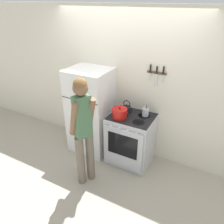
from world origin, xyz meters
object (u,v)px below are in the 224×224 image
(stove_range, at_px, (130,139))
(person, at_px, (83,128))
(refrigerator, at_px, (91,111))
(tea_kettle, at_px, (127,108))
(utensil_jar, at_px, (146,112))
(dutch_oven_pot, at_px, (120,113))

(stove_range, relative_size, person, 0.52)
(refrigerator, xyz_separation_m, stove_range, (0.81, -0.02, -0.33))
(tea_kettle, bearing_deg, stove_range, -44.22)
(stove_range, relative_size, utensil_jar, 4.49)
(refrigerator, bearing_deg, person, -63.08)
(refrigerator, relative_size, dutch_oven_pot, 5.42)
(dutch_oven_pot, bearing_deg, utensil_jar, 35.51)
(refrigerator, xyz_separation_m, utensil_jar, (0.99, 0.13, 0.18))
(tea_kettle, distance_m, person, 0.95)
(dutch_oven_pot, distance_m, utensil_jar, 0.43)
(stove_range, xyz_separation_m, dutch_oven_pot, (-0.17, -0.10, 0.52))
(dutch_oven_pot, relative_size, person, 0.17)
(refrigerator, bearing_deg, dutch_oven_pot, -10.40)
(refrigerator, relative_size, tea_kettle, 7.52)
(refrigerator, height_order, tea_kettle, refrigerator)
(stove_range, xyz_separation_m, person, (-0.41, -0.76, 0.53))
(dutch_oven_pot, height_order, tea_kettle, tea_kettle)
(stove_range, height_order, person, person)
(refrigerator, height_order, dutch_oven_pot, refrigerator)
(refrigerator, relative_size, utensil_jar, 7.92)
(stove_range, bearing_deg, utensil_jar, 39.88)
(dutch_oven_pot, distance_m, tea_kettle, 0.25)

